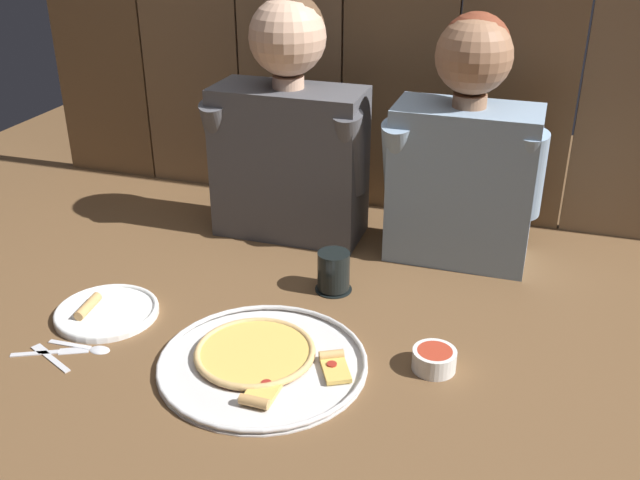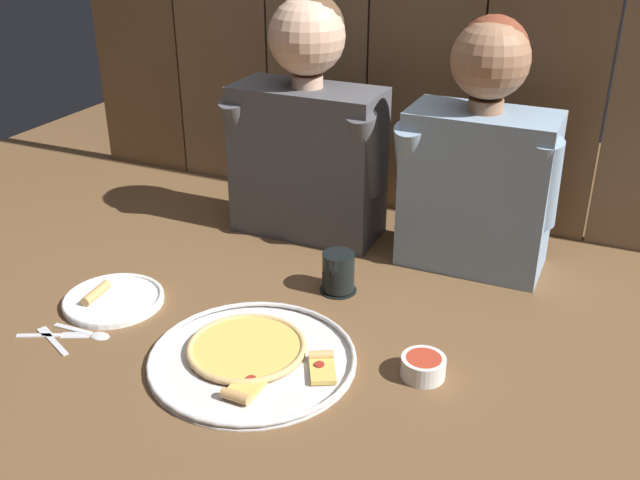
# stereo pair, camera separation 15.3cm
# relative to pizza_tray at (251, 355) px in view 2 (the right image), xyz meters

# --- Properties ---
(ground_plane) EXTENTS (3.20, 3.20, 0.00)m
(ground_plane) POSITION_rel_pizza_tray_xyz_m (0.07, 0.12, -0.01)
(ground_plane) COLOR brown
(pizza_tray) EXTENTS (0.42, 0.42, 0.03)m
(pizza_tray) POSITION_rel_pizza_tray_xyz_m (0.00, 0.00, 0.00)
(pizza_tray) COLOR silver
(pizza_tray) RESTS_ON ground
(dinner_plate) EXTENTS (0.23, 0.23, 0.03)m
(dinner_plate) POSITION_rel_pizza_tray_xyz_m (-0.39, 0.06, -0.00)
(dinner_plate) COLOR white
(dinner_plate) RESTS_ON ground
(drinking_glass) EXTENTS (0.09, 0.09, 0.10)m
(drinking_glass) POSITION_rel_pizza_tray_xyz_m (0.05, 0.32, 0.04)
(drinking_glass) COLOR black
(drinking_glass) RESTS_ON ground
(dipping_bowl) EXTENTS (0.09, 0.09, 0.04)m
(dipping_bowl) POSITION_rel_pizza_tray_xyz_m (0.33, 0.09, 0.01)
(dipping_bowl) COLOR white
(dipping_bowl) RESTS_ON ground
(table_fork) EXTENTS (0.12, 0.07, 0.01)m
(table_fork) POSITION_rel_pizza_tray_xyz_m (-0.41, -0.11, -0.01)
(table_fork) COLOR silver
(table_fork) RESTS_ON ground
(table_knife) EXTENTS (0.15, 0.08, 0.01)m
(table_knife) POSITION_rel_pizza_tray_xyz_m (-0.42, -0.10, -0.01)
(table_knife) COLOR silver
(table_knife) RESTS_ON ground
(table_spoon) EXTENTS (0.14, 0.03, 0.01)m
(table_spoon) POSITION_rel_pizza_tray_xyz_m (-0.35, -0.06, -0.01)
(table_spoon) COLOR silver
(table_spoon) RESTS_ON ground
(diner_left) EXTENTS (0.42, 0.21, 0.63)m
(diner_left) POSITION_rel_pizza_tray_xyz_m (-0.15, 0.59, 0.29)
(diner_left) COLOR #4C4C51
(diner_left) RESTS_ON ground
(diner_right) EXTENTS (0.38, 0.21, 0.60)m
(diner_right) POSITION_rel_pizza_tray_xyz_m (0.30, 0.59, 0.28)
(diner_right) COLOR #849EB7
(diner_right) RESTS_ON ground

